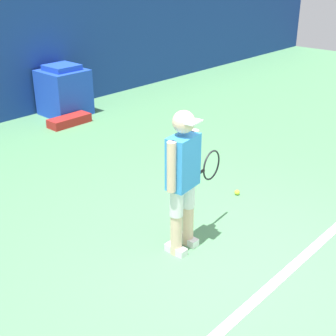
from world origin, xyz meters
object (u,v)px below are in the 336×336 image
(tennis_ball, at_px, (237,192))
(equipment_bag, at_px, (69,121))
(covered_chair, at_px, (64,91))
(tennis_player, at_px, (184,176))

(tennis_ball, distance_m, equipment_bag, 3.90)
(covered_chair, bearing_deg, tennis_ball, -97.29)
(tennis_player, bearing_deg, tennis_ball, 3.95)
(covered_chair, height_order, equipment_bag, covered_chair)
(tennis_ball, distance_m, covered_chair, 4.53)
(tennis_ball, bearing_deg, covered_chair, 82.71)
(tennis_player, xyz_separation_m, tennis_ball, (1.39, 0.27, -0.80))
(covered_chair, bearing_deg, equipment_bag, -120.58)
(tennis_player, xyz_separation_m, covered_chair, (1.97, 4.75, -0.38))
(tennis_player, height_order, equipment_bag, tennis_player)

